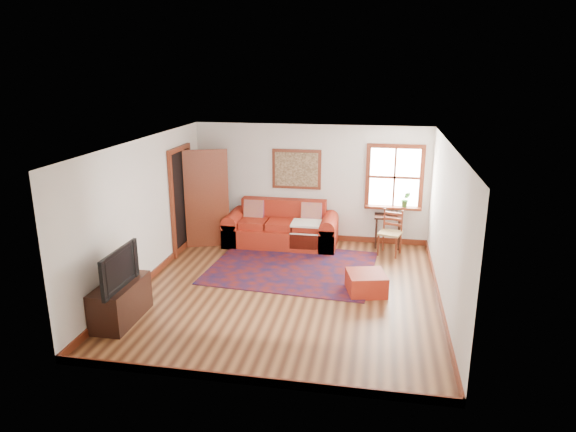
% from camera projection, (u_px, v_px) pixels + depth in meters
% --- Properties ---
extents(ground, '(5.50, 5.50, 0.00)m').
position_uv_depth(ground, '(288.00, 290.00, 8.71)').
color(ground, '#4A2513').
rests_on(ground, ground).
extents(room_envelope, '(5.04, 5.54, 2.52)m').
position_uv_depth(room_envelope, '(288.00, 195.00, 8.26)').
color(room_envelope, silver).
rests_on(room_envelope, ground).
extents(window, '(1.18, 0.20, 1.38)m').
position_uv_depth(window, '(396.00, 184.00, 10.59)').
color(window, white).
rests_on(window, ground).
extents(doorway, '(0.89, 1.08, 2.14)m').
position_uv_depth(doorway, '(197.00, 198.00, 10.47)').
color(doorway, black).
rests_on(doorway, ground).
extents(framed_artwork, '(1.05, 0.07, 0.85)m').
position_uv_depth(framed_artwork, '(296.00, 169.00, 10.89)').
color(framed_artwork, maroon).
rests_on(framed_artwork, ground).
extents(persian_rug, '(3.16, 2.61, 0.02)m').
position_uv_depth(persian_rug, '(292.00, 267.00, 9.66)').
color(persian_rug, '#5A120C').
rests_on(persian_rug, ground).
extents(red_leather_sofa, '(2.35, 0.97, 0.92)m').
position_uv_depth(red_leather_sofa, '(282.00, 230.00, 10.88)').
color(red_leather_sofa, '#9C2414').
rests_on(red_leather_sofa, ground).
extents(red_ottoman, '(0.75, 0.75, 0.35)m').
position_uv_depth(red_ottoman, '(366.00, 283.00, 8.55)').
color(red_ottoman, '#9C2414').
rests_on(red_ottoman, ground).
extents(side_table, '(0.57, 0.43, 0.68)m').
position_uv_depth(side_table, '(388.00, 221.00, 10.65)').
color(side_table, black).
rests_on(side_table, ground).
extents(ladder_back_chair, '(0.52, 0.50, 0.90)m').
position_uv_depth(ladder_back_chair, '(391.00, 231.00, 10.27)').
color(ladder_back_chair, tan).
rests_on(ladder_back_chair, ground).
extents(media_cabinet, '(0.49, 1.08, 0.60)m').
position_uv_depth(media_cabinet, '(121.00, 302.00, 7.59)').
color(media_cabinet, black).
rests_on(media_cabinet, ground).
extents(television, '(0.13, 1.02, 0.59)m').
position_uv_depth(television, '(113.00, 268.00, 7.28)').
color(television, black).
rests_on(television, media_cabinet).
extents(candle_hurricane, '(0.12, 0.12, 0.18)m').
position_uv_depth(candle_hurricane, '(135.00, 267.00, 7.87)').
color(candle_hurricane, silver).
rests_on(candle_hurricane, media_cabinet).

